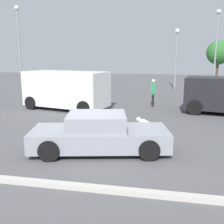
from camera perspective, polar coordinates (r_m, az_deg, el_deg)
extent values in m
plane|color=#515154|center=(8.97, -3.39, -8.00)|extent=(80.00, 80.00, 0.00)
cube|color=gray|center=(8.67, -2.60, -5.50)|extent=(4.61, 2.61, 0.59)
cube|color=gray|center=(8.53, -3.31, -2.00)|extent=(2.12, 1.94, 0.50)
cube|color=slate|center=(8.54, 2.49, -1.98)|extent=(0.37, 1.44, 0.42)
cube|color=slate|center=(8.61, -9.06, -2.01)|extent=(0.37, 1.44, 0.42)
cylinder|color=black|center=(9.56, 6.42, -4.77)|extent=(0.67, 0.35, 0.64)
cylinder|color=black|center=(8.04, 7.91, -8.04)|extent=(0.67, 0.35, 0.64)
cylinder|color=black|center=(9.64, -11.29, -4.80)|extent=(0.67, 0.35, 0.64)
cylinder|color=black|center=(8.13, -13.29, -8.04)|extent=(0.67, 0.35, 0.64)
ellipsoid|color=white|center=(11.73, 6.66, -2.12)|extent=(0.49, 0.46, 0.26)
sphere|color=white|center=(11.88, 5.69, -1.56)|extent=(0.21, 0.21, 0.21)
sphere|color=white|center=(11.93, 5.43, -1.54)|extent=(0.09, 0.09, 0.09)
cylinder|color=white|center=(11.80, 5.92, -2.88)|extent=(0.06, 0.06, 0.13)
cylinder|color=white|center=(11.90, 6.37, -2.76)|extent=(0.06, 0.06, 0.13)
cylinder|color=white|center=(11.63, 6.92, -3.12)|extent=(0.06, 0.06, 0.13)
cylinder|color=white|center=(11.74, 7.37, -2.99)|extent=(0.06, 0.06, 0.13)
sphere|color=white|center=(11.56, 7.61, -2.15)|extent=(0.12, 0.12, 0.12)
cube|color=white|center=(15.81, -9.78, 4.94)|extent=(5.19, 3.23, 1.97)
cube|color=slate|center=(17.26, -16.29, 6.65)|extent=(0.49, 1.71, 0.79)
cylinder|color=black|center=(16.31, -16.89, 1.88)|extent=(0.80, 0.43, 0.76)
cylinder|color=black|center=(17.78, -12.59, 2.88)|extent=(0.80, 0.43, 0.76)
cylinder|color=black|center=(14.12, -6.01, 0.86)|extent=(0.80, 0.43, 0.76)
cylinder|color=black|center=(15.80, -2.23, 2.08)|extent=(0.80, 0.43, 0.76)
cube|color=slate|center=(15.59, 15.83, 5.51)|extent=(0.41, 1.66, 0.68)
cylinder|color=black|center=(14.74, 17.24, 0.93)|extent=(0.83, 0.42, 0.80)
cylinder|color=black|center=(16.59, 18.00, 2.04)|extent=(0.83, 0.42, 0.80)
cylinder|color=black|center=(16.61, 8.70, 2.58)|extent=(0.13, 0.13, 0.85)
cylinder|color=black|center=(16.78, 8.72, 2.67)|extent=(0.13, 0.13, 0.85)
cube|color=#339959|center=(16.60, 8.79, 5.11)|extent=(0.25, 0.40, 0.60)
cylinder|color=#339959|center=(16.36, 8.75, 4.83)|extent=(0.09, 0.09, 0.71)
cylinder|color=#339959|center=(16.84, 8.81, 5.02)|extent=(0.09, 0.09, 0.71)
sphere|color=beige|center=(16.55, 8.83, 6.55)|extent=(0.23, 0.23, 0.23)
cube|color=#B7B2A8|center=(6.58, -9.58, -15.23)|extent=(7.74, 0.20, 0.12)
cylinder|color=gray|center=(26.19, 21.23, 11.69)|extent=(0.14, 0.14, 6.74)
sphere|color=silver|center=(26.47, 21.82, 19.27)|extent=(0.44, 0.44, 0.44)
cylinder|color=gray|center=(25.86, 13.46, 10.43)|extent=(0.14, 0.14, 5.17)
sphere|color=silver|center=(25.96, 13.75, 16.43)|extent=(0.44, 0.44, 0.44)
cylinder|color=gray|center=(26.18, -19.11, 12.22)|extent=(0.14, 0.14, 7.08)
sphere|color=silver|center=(26.51, -19.67, 20.17)|extent=(0.44, 0.44, 0.44)
cylinder|color=brown|center=(33.75, 21.48, 7.87)|extent=(0.29, 0.29, 2.47)
sphere|color=#2D6B2D|center=(33.70, 21.77, 11.70)|extent=(2.73, 2.73, 2.73)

